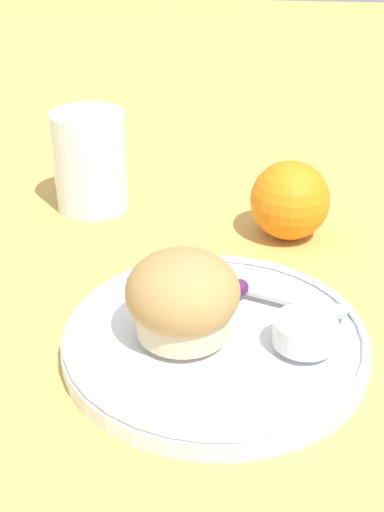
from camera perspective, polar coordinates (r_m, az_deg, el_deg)
name	(u,v)px	position (r m, az deg, el deg)	size (l,w,h in m)	color
ground_plane	(199,349)	(0.56, 0.58, -7.45)	(3.00, 3.00, 0.00)	tan
plate	(215,342)	(0.55, 1.86, -6.93)	(0.24, 0.24, 0.02)	white
muffin	(183,297)	(0.53, -0.75, -3.33)	(0.09, 0.09, 0.07)	beige
cream_ramekin	(305,331)	(0.54, 9.03, -5.92)	(0.05, 0.05, 0.02)	silver
berry_pair	(232,287)	(0.59, 3.21, -2.49)	(0.03, 0.01, 0.01)	#4C194C
butter_knife	(241,286)	(0.60, 3.93, -2.44)	(0.18, 0.08, 0.00)	#B7B7BC
orange_fruit	(290,200)	(0.71, 7.84, 4.44)	(0.08, 0.08, 0.08)	orange
juice_glass	(90,161)	(0.77, -8.14, 7.54)	(0.08, 0.08, 0.11)	silver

